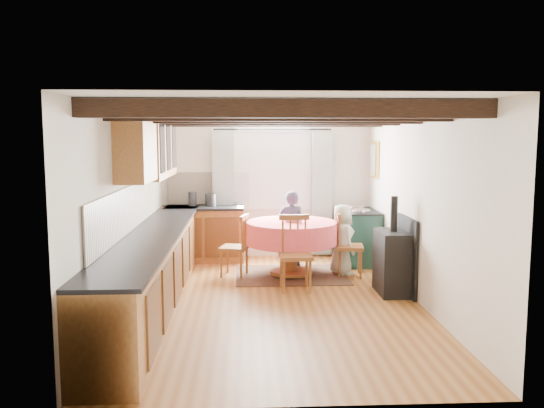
{
  "coord_description": "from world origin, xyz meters",
  "views": [
    {
      "loc": [
        -0.37,
        -6.78,
        2.07
      ],
      "look_at": [
        0.0,
        0.8,
        1.15
      ],
      "focal_mm": 36.55,
      "sensor_mm": 36.0,
      "label": 1
    }
  ],
  "objects": [
    {
      "name": "wall_front",
      "position": [
        0.0,
        -2.75,
        1.2
      ],
      "size": [
        3.6,
        0.0,
        2.4
      ],
      "primitive_type": "cube",
      "color": "silver",
      "rests_on": "ground"
    },
    {
      "name": "splash_back",
      "position": [
        -1.0,
        2.73,
        1.2
      ],
      "size": [
        1.4,
        0.02,
        0.55
      ],
      "primitive_type": "cube",
      "color": "beige",
      "rests_on": "wall_back"
    },
    {
      "name": "base_cabinet_back",
      "position": [
        -1.05,
        2.45,
        0.44
      ],
      "size": [
        1.3,
        0.6,
        0.88
      ],
      "primitive_type": "cube",
      "color": "#A46F36",
      "rests_on": "floor"
    },
    {
      "name": "curtain_left",
      "position": [
        -0.75,
        2.65,
        1.1
      ],
      "size": [
        0.35,
        0.1,
        2.1
      ],
      "primitive_type": "cube",
      "color": "#AFAFAF",
      "rests_on": "wall_back"
    },
    {
      "name": "splash_left",
      "position": [
        -1.78,
        0.3,
        1.2
      ],
      "size": [
        0.02,
        4.5,
        0.55
      ],
      "primitive_type": "cube",
      "color": "beige",
      "rests_on": "wall_left"
    },
    {
      "name": "beam_b",
      "position": [
        0.0,
        -1.0,
        2.31
      ],
      "size": [
        3.6,
        0.16,
        0.16
      ],
      "primitive_type": "cube",
      "color": "black",
      "rests_on": "ceiling"
    },
    {
      "name": "curtain_rod",
      "position": [
        0.1,
        2.65,
        2.2
      ],
      "size": [
        2.0,
        0.03,
        0.03
      ],
      "primitive_type": "cylinder",
      "rotation": [
        0.0,
        1.57,
        0.0
      ],
      "color": "black",
      "rests_on": "wall_back"
    },
    {
      "name": "wall_right",
      "position": [
        1.8,
        0.0,
        1.2
      ],
      "size": [
        0.0,
        5.5,
        2.4
      ],
      "primitive_type": "cube",
      "color": "silver",
      "rests_on": "ground"
    },
    {
      "name": "beam_e",
      "position": [
        0.0,
        2.0,
        2.31
      ],
      "size": [
        3.6,
        0.16,
        0.16
      ],
      "primitive_type": "cube",
      "color": "black",
      "rests_on": "ceiling"
    },
    {
      "name": "cast_iron_stove",
      "position": [
        1.58,
        0.31,
        0.65
      ],
      "size": [
        0.39,
        0.65,
        1.3
      ],
      "primitive_type": null,
      "color": "black",
      "rests_on": "floor"
    },
    {
      "name": "floor",
      "position": [
        0.0,
        0.0,
        0.0
      ],
      "size": [
        3.6,
        5.5,
        0.0
      ],
      "primitive_type": "cube",
      "color": "#A16830",
      "rests_on": "ground"
    },
    {
      "name": "wall_cabinet_glass",
      "position": [
        -1.63,
        1.2,
        1.95
      ],
      "size": [
        0.34,
        1.8,
        0.9
      ],
      "primitive_type": "cube",
      "color": "#A46F36",
      "rests_on": "wall_left"
    },
    {
      "name": "chair_left",
      "position": [
        -0.54,
        1.35,
        0.47
      ],
      "size": [
        0.51,
        0.49,
        0.93
      ],
      "primitive_type": null,
      "rotation": [
        0.0,
        0.0,
        -1.83
      ],
      "color": "brown",
      "rests_on": "floor"
    },
    {
      "name": "worktop_back",
      "position": [
        -1.05,
        2.43,
        0.9
      ],
      "size": [
        1.3,
        0.64,
        0.04
      ],
      "primitive_type": "cube",
      "color": "black",
      "rests_on": "base_cabinet_back"
    },
    {
      "name": "wall_cabinet_solid",
      "position": [
        -1.63,
        -0.3,
        1.9
      ],
      "size": [
        0.34,
        0.9,
        0.7
      ],
      "primitive_type": "cube",
      "color": "#A46F36",
      "rests_on": "wall_left"
    },
    {
      "name": "beam_d",
      "position": [
        0.0,
        1.0,
        2.31
      ],
      "size": [
        3.6,
        0.16,
        0.16
      ],
      "primitive_type": "cube",
      "color": "black",
      "rests_on": "ceiling"
    },
    {
      "name": "rug",
      "position": [
        0.32,
        1.35,
        0.01
      ],
      "size": [
        1.66,
        1.29,
        0.01
      ],
      "primitive_type": "cube",
      "color": "black",
      "rests_on": "floor"
    },
    {
      "name": "wall_plate",
      "position": [
        1.05,
        2.72,
        1.7
      ],
      "size": [
        0.3,
        0.02,
        0.3
      ],
      "primitive_type": "cylinder",
      "rotation": [
        1.57,
        0.0,
        0.0
      ],
      "color": "silver",
      "rests_on": "wall_back"
    },
    {
      "name": "bowl_b",
      "position": [
        0.3,
        1.37,
        0.85
      ],
      "size": [
        0.28,
        0.28,
        0.07
      ],
      "primitive_type": "imported",
      "rotation": [
        0.0,
        0.0,
        4.26
      ],
      "color": "silver",
      "rests_on": "dining_table"
    },
    {
      "name": "window_frame",
      "position": [
        0.1,
        2.73,
        1.6
      ],
      "size": [
        1.34,
        0.03,
        1.54
      ],
      "primitive_type": "cube",
      "color": "white",
      "rests_on": "wall_back"
    },
    {
      "name": "chair_near",
      "position": [
        0.3,
        0.52,
        0.51
      ],
      "size": [
        0.45,
        0.47,
        1.02
      ],
      "primitive_type": null,
      "rotation": [
        0.0,
        0.0,
        0.03
      ],
      "color": "brown",
      "rests_on": "floor"
    },
    {
      "name": "ceiling",
      "position": [
        0.0,
        0.0,
        2.4
      ],
      "size": [
        3.6,
        5.5,
        0.0
      ],
      "primitive_type": "cube",
      "color": "white",
      "rests_on": "ground"
    },
    {
      "name": "dining_table",
      "position": [
        0.32,
        1.35,
        0.41
      ],
      "size": [
        1.35,
        1.35,
        0.82
      ],
      "primitive_type": null,
      "color": "#F96882",
      "rests_on": "floor"
    },
    {
      "name": "canister_tall",
      "position": [
        -1.26,
        2.51,
        1.04
      ],
      "size": [
        0.14,
        0.14,
        0.24
      ],
      "primitive_type": "cylinder",
      "color": "#262628",
      "rests_on": "worktop_back"
    },
    {
      "name": "canister_wide",
      "position": [
        -0.95,
        2.45,
        1.02
      ],
      "size": [
        0.19,
        0.19,
        0.21
      ],
      "primitive_type": "cylinder",
      "color": "#262628",
      "rests_on": "worktop_back"
    },
    {
      "name": "child_right",
      "position": [
        1.09,
        1.38,
        0.53
      ],
      "size": [
        0.49,
        0.6,
        1.07
      ],
      "primitive_type": "imported",
      "rotation": [
        0.0,
        0.0,
        1.9
      ],
      "color": "beige",
      "rests_on": "floor"
    },
    {
      "name": "child_far",
      "position": [
        0.36,
        1.97,
        0.61
      ],
      "size": [
        0.47,
        0.33,
        1.22
      ],
      "primitive_type": "imported",
      "rotation": [
        0.0,
        0.0,
        3.05
      ],
      "color": "#28293D",
      "rests_on": "floor"
    },
    {
      "name": "beam_a",
      "position": [
        0.0,
        -2.0,
        2.31
      ],
      "size": [
        3.6,
        0.16,
        0.16
      ],
      "primitive_type": "cube",
      "color": "black",
      "rests_on": "ceiling"
    },
    {
      "name": "wall_left",
      "position": [
        -1.8,
        0.0,
        1.2
      ],
      "size": [
        0.0,
        5.5,
        2.4
      ],
      "primitive_type": "cube",
      "color": "silver",
      "rests_on": "ground"
    },
    {
      "name": "cup",
      "position": [
        0.43,
        1.23,
        0.87
      ],
      "size": [
        0.16,
        0.16,
        0.1
      ],
      "primitive_type": "imported",
      "rotation": [
        0.0,
        0.0,
        2.41
      ],
      "color": "silver",
      "rests_on": "dining_table"
    },
    {
      "name": "aga_range",
      "position": [
        1.47,
        2.13,
        0.45
      ],
      "size": [
        0.63,
        0.97,
        0.9
      ],
      "primitive_type": null,
      "color": "#1A3830",
      "rests_on": "floor"
    },
    {
      "name": "beam_c",
      "position": [
        0.0,
        0.0,
        2.31
      ],
      "size": [
        3.6,
        0.16,
        0.16
      ],
      "primitive_type": "cube",
      "color": "black",
      "rests_on": "ceiling"
    },
    {
      "name": "wall_back",
      "position": [
        0.0,
        2.75,
        1.2
      ],
      "size": [
        3.6,
        0.0,
        2.4
      ],
      "primitive_type": "cube",
      "color": "silver",
      "rests_on": "ground"
    },
    {
      "name": "window_pane",
      "position": [
        0.1,
        2.74,
        1.6
      ],
      "size": [
        1.2,
        0.01,
        1.4
      ],
      "primitive_type": "cube",
      "color": "white",
      "rests_on": "wall_back"
    },
    {
      "name": "curtain_right",
      "position": [
        0.95,
        2.65,
        1.1
      ],
      "size": [
        0.35,
        0.1,
        2.1
      ],
      "primitive_type": "cube",
      "color": "#AFAFAF",
      "rests_on": "wall_back"
    },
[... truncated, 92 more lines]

